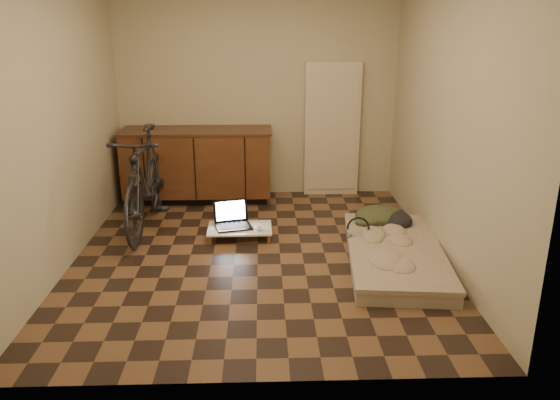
{
  "coord_description": "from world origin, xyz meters",
  "views": [
    {
      "loc": [
        0.05,
        -4.92,
        2.19
      ],
      "look_at": [
        0.22,
        0.01,
        0.55
      ],
      "focal_mm": 35.0,
      "sensor_mm": 36.0,
      "label": 1
    }
  ],
  "objects_px": {
    "bicycle": "(145,175)",
    "laptop": "(233,221)",
    "futon": "(395,254)",
    "lap_desk": "(240,229)"
  },
  "relations": [
    {
      "from": "lap_desk",
      "to": "laptop",
      "type": "height_order",
      "value": "laptop"
    },
    {
      "from": "lap_desk",
      "to": "futon",
      "type": "bearing_deg",
      "value": -24.35
    },
    {
      "from": "lap_desk",
      "to": "laptop",
      "type": "bearing_deg",
      "value": 144.95
    },
    {
      "from": "lap_desk",
      "to": "laptop",
      "type": "relative_size",
      "value": 1.56
    },
    {
      "from": "bicycle",
      "to": "futon",
      "type": "relative_size",
      "value": 0.99
    },
    {
      "from": "futon",
      "to": "laptop",
      "type": "distance_m",
      "value": 1.72
    },
    {
      "from": "lap_desk",
      "to": "laptop",
      "type": "distance_m",
      "value": 0.11
    },
    {
      "from": "bicycle",
      "to": "laptop",
      "type": "height_order",
      "value": "bicycle"
    },
    {
      "from": "bicycle",
      "to": "futon",
      "type": "bearing_deg",
      "value": -19.67
    },
    {
      "from": "bicycle",
      "to": "futon",
      "type": "height_order",
      "value": "bicycle"
    }
  ]
}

